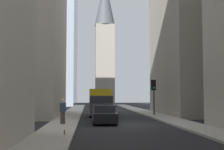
# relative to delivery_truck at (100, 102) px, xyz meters

# --- Properties ---
(ground_plane) EXTENTS (135.00, 135.00, 0.00)m
(ground_plane) POSITION_rel_delivery_truck_xyz_m (-9.02, -1.40, -1.46)
(ground_plane) COLOR black
(sidewalk_right) EXTENTS (90.00, 2.20, 0.14)m
(sidewalk_right) POSITION_rel_delivery_truck_xyz_m (-9.02, 3.10, -1.39)
(sidewalk_right) COLOR #A8A399
(sidewalk_right) RESTS_ON ground_plane
(sidewalk_left) EXTENTS (90.00, 2.20, 0.14)m
(sidewalk_left) POSITION_rel_delivery_truck_xyz_m (-9.02, -5.90, -1.39)
(sidewalk_left) COLOR #A8A399
(sidewalk_left) RESTS_ON ground_plane
(building_left_midfar) EXTENTS (13.24, 10.50, 24.92)m
(building_left_midfar) POSITION_rel_delivery_truck_xyz_m (1.48, -11.99, 11.01)
(building_left_midfar) COLOR gray
(building_left_midfar) RESTS_ON ground_plane
(church_spire) EXTENTS (4.65, 4.65, 29.24)m
(church_spire) POSITION_rel_delivery_truck_xyz_m (35.47, -2.38, 13.83)
(church_spire) COLOR gray
(church_spire) RESTS_ON ground_plane
(delivery_truck) EXTENTS (6.46, 2.25, 2.84)m
(delivery_truck) POSITION_rel_delivery_truck_xyz_m (0.00, 0.00, 0.00)
(delivery_truck) COLOR yellow
(delivery_truck) RESTS_ON ground_plane
(sedan_black) EXTENTS (4.30, 1.78, 1.42)m
(sedan_black) POSITION_rel_delivery_truck_xyz_m (-8.22, -0.00, -0.80)
(sedan_black) COLOR black
(sedan_black) RESTS_ON ground_plane
(traffic_light_midblock) EXTENTS (0.43, 0.52, 3.69)m
(traffic_light_midblock) POSITION_rel_delivery_truck_xyz_m (-0.62, -5.61, 1.39)
(traffic_light_midblock) COLOR black
(traffic_light_midblock) RESTS_ON sidewalk_left
(pedestrian) EXTENTS (0.26, 0.44, 1.77)m
(pedestrian) POSITION_rel_delivery_truck_xyz_m (-9.78, 3.05, -0.35)
(pedestrian) COLOR #473D33
(pedestrian) RESTS_ON sidewalk_right
(discarded_bottle) EXTENTS (0.07, 0.07, 0.27)m
(discarded_bottle) POSITION_rel_delivery_truck_xyz_m (-15.68, 2.45, -1.21)
(discarded_bottle) COLOR brown
(discarded_bottle) RESTS_ON sidewalk_right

